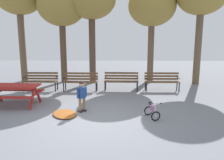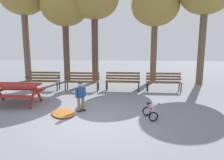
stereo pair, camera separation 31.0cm
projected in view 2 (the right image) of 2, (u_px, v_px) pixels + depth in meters
ground at (89, 119)px, 6.73m from camera, size 36.00×36.00×0.00m
picnic_table at (15, 89)px, 8.18m from camera, size 1.84×1.40×0.79m
park_bench_far_left at (43, 79)px, 10.57m from camera, size 1.60×0.47×0.85m
park_bench_left at (82, 80)px, 10.39m from camera, size 1.61×0.50×0.85m
park_bench_right at (123, 80)px, 10.42m from camera, size 1.62×0.52×0.85m
park_bench_far_right at (164, 80)px, 10.26m from camera, size 1.60×0.47×0.85m
child_standing at (81, 94)px, 7.38m from camera, size 0.30×0.31×1.05m
kids_bicycle at (150, 112)px, 6.78m from camera, size 0.49×0.62×0.54m
leaf_pile at (63, 113)px, 7.19m from camera, size 1.11×1.23×0.07m
tree_left at (65, 7)px, 11.96m from camera, size 2.60×2.60×5.27m
tree_center at (94, 0)px, 11.68m from camera, size 2.60×2.60×5.61m
tree_right at (155, 7)px, 11.98m from camera, size 2.60×2.60×5.26m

